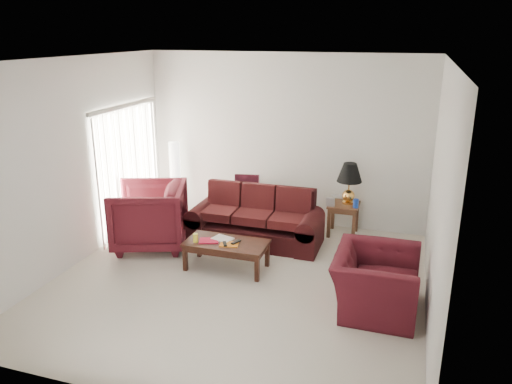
# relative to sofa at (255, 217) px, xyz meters

# --- Properties ---
(floor) EXTENTS (5.00, 5.00, 0.00)m
(floor) POSITION_rel_sofa_xyz_m (0.19, -1.37, -0.44)
(floor) COLOR beige
(floor) RESTS_ON ground
(blinds) EXTENTS (0.10, 2.00, 2.16)m
(blinds) POSITION_rel_sofa_xyz_m (-2.23, -0.07, 0.64)
(blinds) COLOR silver
(blinds) RESTS_ON ground
(sofa) EXTENTS (2.18, 1.00, 0.88)m
(sofa) POSITION_rel_sofa_xyz_m (0.00, 0.00, 0.00)
(sofa) COLOR black
(sofa) RESTS_ON ground
(throw_pillow) EXTENTS (0.45, 0.28, 0.44)m
(throw_pillow) POSITION_rel_sofa_xyz_m (-0.40, 0.76, 0.26)
(throw_pillow) COLOR black
(throw_pillow) RESTS_ON sofa
(end_table) EXTENTS (0.55, 0.55, 0.55)m
(end_table) POSITION_rel_sofa_xyz_m (1.33, 0.78, -0.17)
(end_table) COLOR #462E18
(end_table) RESTS_ON ground
(table_lamp) EXTENTS (0.45, 0.45, 0.70)m
(table_lamp) POSITION_rel_sofa_xyz_m (1.39, 0.82, 0.46)
(table_lamp) COLOR gold
(table_lamp) RESTS_ON end_table
(clock) EXTENTS (0.14, 0.05, 0.14)m
(clock) POSITION_rel_sofa_xyz_m (1.13, 0.60, 0.18)
(clock) COLOR #BABABF
(clock) RESTS_ON end_table
(blue_canister) EXTENTS (0.10, 0.10, 0.15)m
(blue_canister) POSITION_rel_sofa_xyz_m (1.54, 0.65, 0.18)
(blue_canister) COLOR #1B40B0
(blue_canister) RESTS_ON end_table
(picture_frame) EXTENTS (0.19, 0.21, 0.06)m
(picture_frame) POSITION_rel_sofa_xyz_m (1.18, 0.92, 0.20)
(picture_frame) COLOR silver
(picture_frame) RESTS_ON end_table
(floor_lamp) EXTENTS (0.24, 0.24, 1.41)m
(floor_lamp) POSITION_rel_sofa_xyz_m (-1.83, 0.83, 0.26)
(floor_lamp) COLOR white
(floor_lamp) RESTS_ON ground
(armchair_left) EXTENTS (1.44, 1.42, 1.03)m
(armchair_left) POSITION_rel_sofa_xyz_m (-1.56, -0.66, 0.08)
(armchair_left) COLOR #461017
(armchair_left) RESTS_ON ground
(armchair_right) EXTENTS (1.02, 1.16, 0.75)m
(armchair_right) POSITION_rel_sofa_xyz_m (2.06, -1.52, -0.07)
(armchair_right) COLOR #3E0E16
(armchair_right) RESTS_ON ground
(coffee_table) EXTENTS (1.27, 0.77, 0.42)m
(coffee_table) POSITION_rel_sofa_xyz_m (-0.10, -1.03, -0.23)
(coffee_table) COLOR black
(coffee_table) RESTS_ON ground
(magazine_red) EXTENTS (0.33, 0.29, 0.02)m
(magazine_red) POSITION_rel_sofa_xyz_m (-0.35, -1.08, -0.02)
(magazine_red) COLOR red
(magazine_red) RESTS_ON coffee_table
(magazine_white) EXTENTS (0.34, 0.29, 0.02)m
(magazine_white) POSITION_rel_sofa_xyz_m (-0.19, -0.96, -0.02)
(magazine_white) COLOR white
(magazine_white) RESTS_ON coffee_table
(magazine_orange) EXTENTS (0.30, 0.24, 0.01)m
(magazine_orange) POSITION_rel_sofa_xyz_m (-0.03, -1.11, -0.02)
(magazine_orange) COLOR #CA6B17
(magazine_orange) RESTS_ON coffee_table
(remote_a) EXTENTS (0.11, 0.16, 0.02)m
(remote_a) POSITION_rel_sofa_xyz_m (-0.08, -1.16, 0.00)
(remote_a) COLOR black
(remote_a) RESTS_ON coffee_table
(remote_b) EXTENTS (0.11, 0.17, 0.02)m
(remote_b) POSITION_rel_sofa_xyz_m (0.05, -1.05, 0.00)
(remote_b) COLOR black
(remote_b) RESTS_ON coffee_table
(yellow_glass) EXTENTS (0.09, 0.09, 0.12)m
(yellow_glass) POSITION_rel_sofa_xyz_m (-0.53, -1.17, 0.04)
(yellow_glass) COLOR #FFED38
(yellow_glass) RESTS_ON coffee_table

